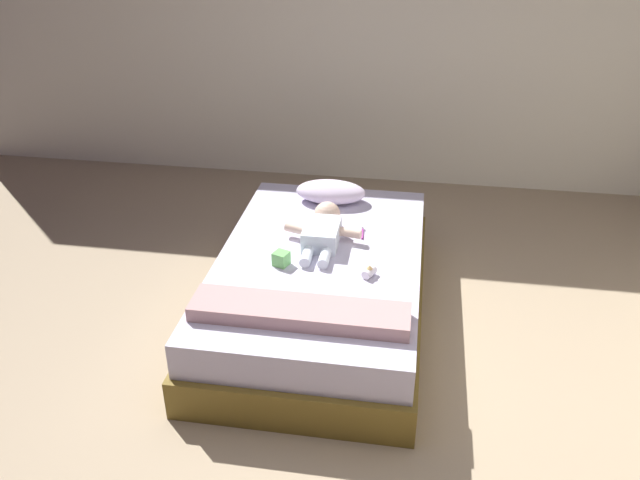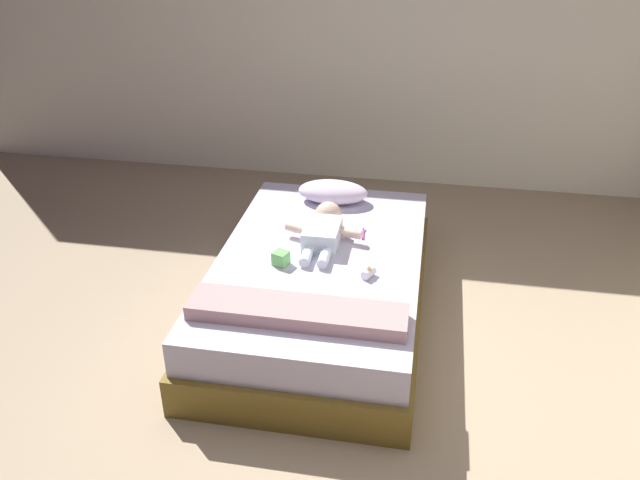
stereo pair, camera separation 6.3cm
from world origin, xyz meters
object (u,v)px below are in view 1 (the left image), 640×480
(bed, at_px, (320,286))
(toothbrush, at_px, (362,232))
(baby_bottle, at_px, (369,272))
(toy_block, at_px, (281,259))
(pillow, at_px, (331,192))
(baby, at_px, (323,229))

(bed, relative_size, toothbrush, 13.88)
(baby_bottle, bearing_deg, bed, 147.69)
(toy_block, bearing_deg, baby_bottle, -5.35)
(bed, distance_m, toy_block, 0.37)
(pillow, relative_size, toy_block, 4.60)
(baby_bottle, bearing_deg, pillow, 110.78)
(toy_block, bearing_deg, toothbrush, 46.72)
(toothbrush, bearing_deg, toy_block, -133.28)
(baby, bearing_deg, toy_block, -119.27)
(baby, distance_m, toy_block, 0.40)
(bed, height_order, baby_bottle, baby_bottle)
(toothbrush, height_order, toy_block, toy_block)
(baby_bottle, bearing_deg, toy_block, 174.65)
(bed, xyz_separation_m, baby, (-0.01, 0.19, 0.29))
(pillow, xyz_separation_m, baby_bottle, (0.36, -0.94, -0.04))
(pillow, xyz_separation_m, toothbrush, (0.27, -0.44, -0.06))
(pillow, height_order, baby_bottle, pillow)
(pillow, relative_size, baby, 0.79)
(baby, relative_size, toy_block, 5.85)
(toothbrush, xyz_separation_m, baby_bottle, (0.09, -0.50, 0.02))
(bed, distance_m, toothbrush, 0.44)
(pillow, xyz_separation_m, toy_block, (-0.16, -0.89, -0.03))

